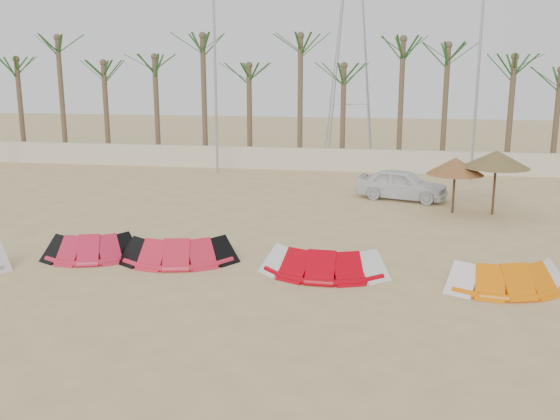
% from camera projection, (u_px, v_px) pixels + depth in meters
% --- Properties ---
extents(ground, '(120.00, 120.00, 0.00)m').
position_uv_depth(ground, '(240.00, 315.00, 15.48)').
color(ground, '#DAB87F').
rests_on(ground, ground).
extents(boundary_wall, '(60.00, 0.30, 1.30)m').
position_uv_depth(boundary_wall, '(326.00, 160.00, 36.46)').
color(boundary_wall, beige).
rests_on(boundary_wall, ground).
extents(palm_line, '(52.00, 4.00, 7.70)m').
position_uv_depth(palm_line, '(341.00, 58.00, 36.47)').
color(palm_line, brown).
rests_on(palm_line, ground).
extents(lamp_b, '(1.25, 0.14, 11.00)m').
position_uv_depth(lamp_b, '(216.00, 70.00, 34.34)').
color(lamp_b, '#A5A8AD').
rests_on(lamp_b, ground).
extents(lamp_c, '(1.25, 0.14, 11.00)m').
position_uv_depth(lamp_c, '(479.00, 71.00, 32.07)').
color(lamp_c, '#A5A8AD').
rests_on(lamp_c, ground).
extents(pylon, '(3.00, 3.00, 14.00)m').
position_uv_depth(pylon, '(349.00, 157.00, 42.20)').
color(pylon, '#A5A8AD').
rests_on(pylon, ground).
extents(kite_red_left, '(3.28, 2.20, 0.90)m').
position_uv_depth(kite_red_left, '(95.00, 245.00, 20.06)').
color(kite_red_left, red).
rests_on(kite_red_left, ground).
extents(kite_red_mid, '(3.74, 2.16, 0.90)m').
position_uv_depth(kite_red_mid, '(182.00, 247.00, 19.75)').
color(kite_red_mid, red).
rests_on(kite_red_mid, ground).
extents(kite_red_right, '(3.67, 1.64, 0.90)m').
position_uv_depth(kite_red_right, '(324.00, 259.00, 18.58)').
color(kite_red_right, '#B8000E').
rests_on(kite_red_right, ground).
extents(kite_orange, '(3.66, 2.27, 0.90)m').
position_uv_depth(kite_orange, '(507.00, 273.00, 17.33)').
color(kite_orange, orange).
rests_on(kite_orange, ground).
extents(parasol_left, '(2.36, 2.36, 2.34)m').
position_uv_depth(parasol_left, '(455.00, 166.00, 25.72)').
color(parasol_left, '#4C331E').
rests_on(parasol_left, ground).
extents(parasol_mid, '(2.71, 2.71, 2.67)m').
position_uv_depth(parasol_mid, '(496.00, 159.00, 25.33)').
color(parasol_mid, '#4C331E').
rests_on(parasol_mid, ground).
extents(car, '(4.43, 2.78, 1.41)m').
position_uv_depth(car, '(402.00, 184.00, 28.63)').
color(car, white).
rests_on(car, ground).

